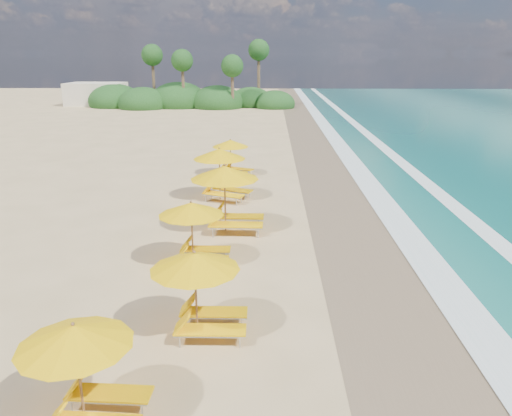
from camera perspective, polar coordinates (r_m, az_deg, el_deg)
The scene contains 11 objects.
ground at distance 17.51m, azimuth 0.00°, elevation -3.75°, with size 160.00×160.00×0.00m, color tan.
wet_sand at distance 17.85m, azimuth 12.97°, elevation -3.77°, with size 4.00×160.00×0.01m, color #7A6548.
surf_foam at distance 18.57m, azimuth 21.19°, elevation -3.63°, with size 4.00×160.00×0.01m.
station_0 at distance 9.41m, azimuth -19.00°, elevation -17.13°, with size 2.22×2.06×2.02m.
station_1 at distance 11.53m, azimuth -6.20°, elevation -9.19°, with size 2.27×2.10×2.11m.
station_2 at distance 15.32m, azimuth -6.85°, elevation -2.41°, with size 2.21×2.04×2.06m.
station_3 at distance 18.05m, azimuth -3.01°, elevation 1.65°, with size 2.75×2.54×2.54m.
station_4 at distance 22.10m, azimuth -3.82°, elevation 4.34°, with size 3.10×3.06×2.38m.
station_5 at distance 26.64m, azimuth -2.69°, elevation 6.15°, with size 2.61×2.59×2.00m.
treeline at distance 62.93m, azimuth -8.07°, elevation 12.41°, with size 25.80×8.80×9.74m.
beach_building at distance 68.31m, azimuth -18.01°, elevation 12.48°, with size 7.00×5.00×2.80m, color beige.
Camera 1 is at (0.47, -16.32, 6.33)m, focal length 34.49 mm.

